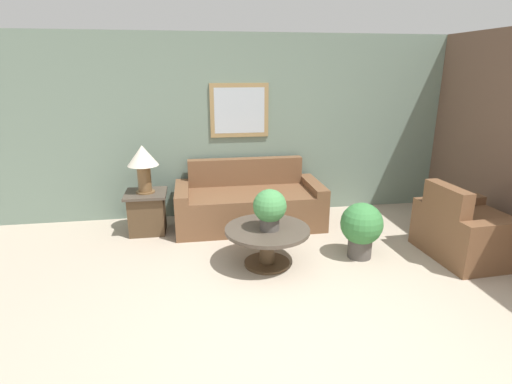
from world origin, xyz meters
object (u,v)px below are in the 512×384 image
object	(u,v)px
couch_main	(249,204)
armchair	(468,232)
table_lamp	(143,161)
potted_plant_floor	(361,227)
potted_plant_on_table	(270,208)
coffee_table	(267,238)
side_table	(147,212)

from	to	relation	value
couch_main	armchair	distance (m)	2.76
table_lamp	potted_plant_floor	bearing A→B (deg)	-25.15
couch_main	table_lamp	world-z (taller)	table_lamp
potted_plant_on_table	potted_plant_floor	world-z (taller)	potted_plant_on_table
armchair	table_lamp	size ratio (longest dim) A/B	1.67
couch_main	potted_plant_on_table	xyz separation A→B (m)	(0.04, -1.28, 0.39)
coffee_table	potted_plant_on_table	xyz separation A→B (m)	(0.02, -0.03, 0.37)
table_lamp	potted_plant_floor	xyz separation A→B (m)	(2.52, -1.18, -0.61)
coffee_table	side_table	bearing A→B (deg)	139.68
side_table	couch_main	bearing A→B (deg)	1.88
table_lamp	potted_plant_floor	world-z (taller)	table_lamp
side_table	potted_plant_floor	world-z (taller)	potted_plant_floor
table_lamp	potted_plant_floor	size ratio (longest dim) A/B	0.95
coffee_table	potted_plant_floor	distance (m)	1.11
couch_main	potted_plant_floor	xyz separation A→B (m)	(1.13, -1.23, 0.08)
side_table	table_lamp	distance (m)	0.70
potted_plant_on_table	armchair	bearing A→B (deg)	-3.02
armchair	potted_plant_floor	world-z (taller)	armchair
coffee_table	table_lamp	world-z (taller)	table_lamp
table_lamp	armchair	bearing A→B (deg)	-19.81
couch_main	side_table	bearing A→B (deg)	-178.12
potted_plant_floor	table_lamp	bearing A→B (deg)	154.85
couch_main	potted_plant_floor	distance (m)	1.67
armchair	coffee_table	size ratio (longest dim) A/B	1.12
couch_main	coffee_table	xyz separation A→B (m)	(0.02, -1.24, 0.02)
coffee_table	table_lamp	xyz separation A→B (m)	(-1.41, 1.20, 0.66)
potted_plant_on_table	coffee_table	bearing A→B (deg)	117.34
potted_plant_on_table	side_table	bearing A→B (deg)	139.23
couch_main	side_table	world-z (taller)	couch_main
armchair	side_table	bearing A→B (deg)	67.24
coffee_table	armchair	bearing A→B (deg)	-3.85
potted_plant_floor	potted_plant_on_table	bearing A→B (deg)	-177.38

